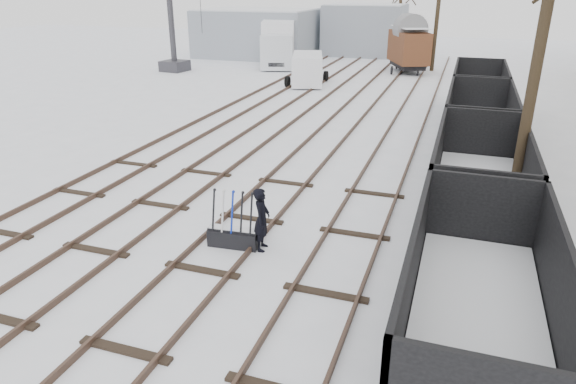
% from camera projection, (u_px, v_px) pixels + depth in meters
% --- Properties ---
extents(ground, '(120.00, 120.00, 0.00)m').
position_uv_depth(ground, '(202.00, 271.00, 12.06)').
color(ground, white).
rests_on(ground, ground).
extents(tracks, '(13.90, 52.00, 0.16)m').
position_uv_depth(tracks, '(339.00, 126.00, 24.00)').
color(tracks, black).
rests_on(tracks, ground).
extents(shed_left, '(10.00, 8.00, 4.10)m').
position_uv_depth(shed_left, '(259.00, 32.00, 46.69)').
color(shed_left, '#919AA4').
rests_on(shed_left, ground).
extents(shed_right, '(7.00, 6.00, 4.50)m').
position_uv_depth(shed_right, '(365.00, 29.00, 47.42)').
color(shed_right, '#919AA4').
rests_on(shed_right, ground).
extents(ground_frame, '(1.33, 0.51, 1.49)m').
position_uv_depth(ground_frame, '(233.00, 236.00, 13.10)').
color(ground_frame, black).
rests_on(ground_frame, ground).
extents(worker, '(0.48, 0.65, 1.65)m').
position_uv_depth(worker, '(262.00, 219.00, 12.76)').
color(worker, black).
rests_on(worker, ground).
extents(freight_wagon_a, '(2.46, 6.14, 2.51)m').
position_uv_depth(freight_wagon_a, '(477.00, 318.00, 8.79)').
color(freight_wagon_a, black).
rests_on(freight_wagon_a, ground).
extents(freight_wagon_b, '(2.46, 6.14, 2.51)m').
position_uv_depth(freight_wagon_b, '(477.00, 187.00, 14.39)').
color(freight_wagon_b, black).
rests_on(freight_wagon_b, ground).
extents(freight_wagon_c, '(2.46, 6.14, 2.51)m').
position_uv_depth(freight_wagon_c, '(477.00, 130.00, 20.00)').
color(freight_wagon_c, black).
rests_on(freight_wagon_c, ground).
extents(freight_wagon_d, '(2.46, 6.14, 2.51)m').
position_uv_depth(freight_wagon_d, '(477.00, 97.00, 25.60)').
color(freight_wagon_d, black).
rests_on(freight_wagon_d, ground).
extents(box_van_wagon, '(3.78, 4.83, 3.27)m').
position_uv_depth(box_van_wagon, '(409.00, 46.00, 37.96)').
color(box_van_wagon, black).
rests_on(box_van_wagon, ground).
extents(lorry, '(3.97, 7.98, 3.47)m').
position_uv_depth(lorry, '(278.00, 42.00, 41.41)').
color(lorry, black).
rests_on(lorry, ground).
extents(panel_van, '(3.06, 4.77, 1.95)m').
position_uv_depth(panel_van, '(307.00, 69.00, 33.78)').
color(panel_van, white).
rests_on(panel_van, ground).
extents(crane, '(1.97, 5.20, 8.78)m').
position_uv_depth(crane, '(174.00, 39.00, 38.48)').
color(crane, '#343338').
rests_on(crane, ground).
extents(tree_near, '(0.30, 0.30, 7.82)m').
position_uv_depth(tree_near, '(534.00, 80.00, 13.54)').
color(tree_near, black).
rests_on(tree_near, ground).
extents(tree_far_left, '(0.30, 0.30, 6.42)m').
position_uv_depth(tree_far_left, '(399.00, 18.00, 47.14)').
color(tree_far_left, black).
rests_on(tree_far_left, ground).
extents(tree_far_right, '(0.30, 0.30, 8.65)m').
position_uv_depth(tree_far_right, '(438.00, 11.00, 37.68)').
color(tree_far_right, black).
rests_on(tree_far_right, ground).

